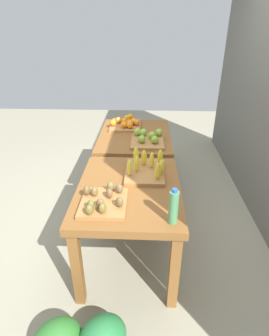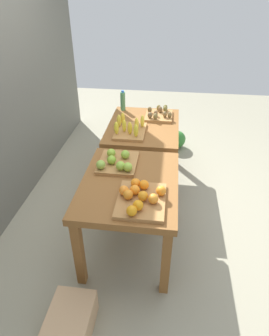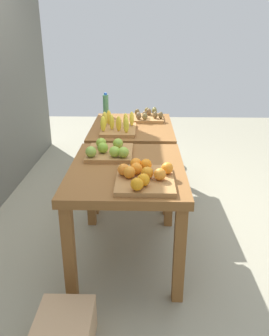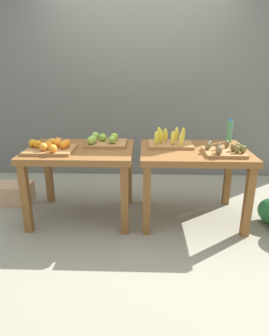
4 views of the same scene
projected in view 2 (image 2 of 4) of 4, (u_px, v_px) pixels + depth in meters
ground_plane at (137, 206)px, 3.29m from camera, size 8.00×8.00×0.00m
display_table_left at (130, 191)px, 2.48m from camera, size 1.04×0.80×0.74m
display_table_right at (143, 133)px, 3.42m from camera, size 1.04×0.80×0.74m
orange_bin at (140, 197)px, 2.18m from camera, size 0.45×0.38×0.11m
apple_bin at (117, 162)px, 2.61m from camera, size 0.40×0.34×0.11m
banana_crate at (130, 129)px, 3.16m from camera, size 0.44×0.32×0.17m
kiwi_bin at (159, 114)px, 3.53m from camera, size 0.36×0.32×0.10m
water_bottle at (123, 101)px, 3.67m from camera, size 0.06×0.06×0.25m
watermelon_pile at (165, 137)px, 4.41m from camera, size 0.63×0.70×0.27m
cardboard_produce_box at (71, 322)px, 2.07m from camera, size 0.40×0.30×0.22m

